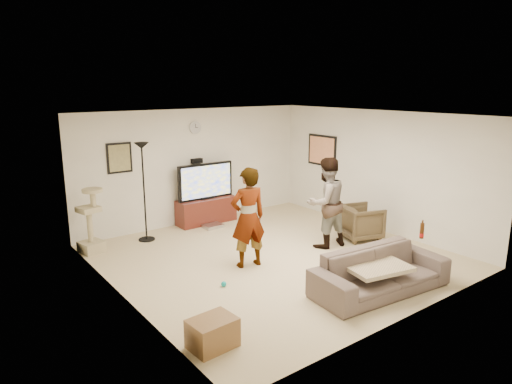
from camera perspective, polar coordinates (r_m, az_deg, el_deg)
floor at (r=8.25m, az=2.27°, el=-8.12°), size 5.50×5.50×0.02m
ceiling at (r=7.70m, az=2.44°, el=9.63°), size 5.50×5.50×0.02m
wall_back at (r=10.11m, az=-7.57°, el=3.20°), size 5.50×0.04×2.50m
wall_front at (r=6.08m, az=19.02°, el=-4.17°), size 5.50×0.04×2.50m
wall_left at (r=6.54m, az=-16.66°, el=-2.78°), size 0.04×5.50×2.50m
wall_right at (r=9.82m, az=14.89°, el=2.57°), size 0.04×5.50×2.50m
wall_clock at (r=9.98m, az=-7.63°, el=7.99°), size 0.26×0.04×0.26m
wall_speaker at (r=10.04m, az=-7.42°, el=3.89°), size 0.25×0.10×0.10m
picture_back at (r=9.34m, az=-16.70°, el=4.10°), size 0.42×0.03×0.52m
picture_right at (r=10.81m, az=8.24°, el=5.17°), size 0.03×0.78×0.62m
tv_stand at (r=10.17m, az=-6.23°, el=-2.32°), size 1.33×0.45×0.56m
console_box at (r=9.88m, az=-5.41°, el=-4.25°), size 0.40×0.30×0.07m
tv at (r=10.01m, az=-6.32°, el=1.37°), size 1.32×0.08×0.78m
tv_screen at (r=9.97m, az=-6.19°, el=1.33°), size 1.21×0.01×0.69m
floor_lamp at (r=9.07m, az=-13.81°, el=-0.06°), size 0.32×0.32×1.93m
cat_tree at (r=8.80m, az=-20.10°, el=-3.39°), size 0.46×0.46×1.19m
person_left at (r=7.57m, az=-1.00°, el=-3.21°), size 0.68×0.50×1.70m
person_right at (r=8.60m, az=8.73°, el=-1.33°), size 0.90×0.74×1.71m
sofa at (r=7.06m, az=15.29°, el=-9.57°), size 2.21×1.05×0.62m
throw_blanket at (r=6.94m, az=14.76°, el=-8.98°), size 1.02×0.87×0.06m
beer_bottle at (r=7.68m, az=20.03°, el=-4.57°), size 0.06×0.06×0.25m
armchair at (r=9.31m, az=12.92°, el=-3.69°), size 0.92×0.91×0.67m
side_table at (r=5.58m, az=-5.46°, el=-17.15°), size 0.56×0.43×0.35m
toy_ball at (r=7.09m, az=-4.06°, el=-11.40°), size 0.08×0.08×0.08m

